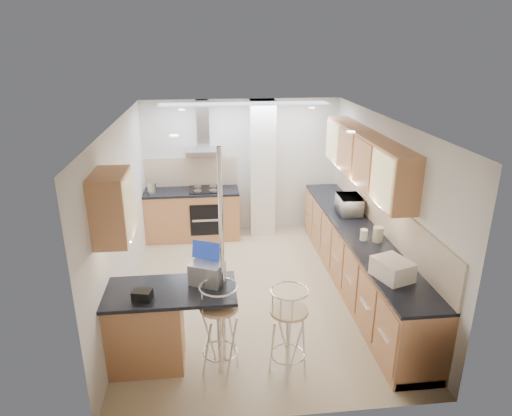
{
  "coord_description": "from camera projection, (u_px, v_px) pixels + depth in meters",
  "views": [
    {
      "loc": [
        -0.65,
        -5.84,
        3.47
      ],
      "look_at": [
        0.02,
        0.2,
        1.23
      ],
      "focal_mm": 32.0,
      "sensor_mm": 36.0,
      "label": 1
    }
  ],
  "objects": [
    {
      "name": "ground",
      "position": [
        256.0,
        291.0,
        6.71
      ],
      "size": [
        4.8,
        4.8,
        0.0
      ],
      "primitive_type": "plane",
      "color": "tan",
      "rests_on": "ground"
    },
    {
      "name": "room_shell",
      "position": [
        276.0,
        183.0,
        6.56
      ],
      "size": [
        3.64,
        4.84,
        2.51
      ],
      "color": "silver",
      "rests_on": "ground"
    },
    {
      "name": "right_counter",
      "position": [
        357.0,
        258.0,
        6.71
      ],
      "size": [
        0.63,
        4.4,
        0.92
      ],
      "color": "tan",
      "rests_on": "ground"
    },
    {
      "name": "back_counter",
      "position": [
        193.0,
        214.0,
        8.41
      ],
      "size": [
        1.7,
        0.63,
        0.92
      ],
      "color": "tan",
      "rests_on": "ground"
    },
    {
      "name": "peninsula",
      "position": [
        171.0,
        326.0,
        5.08
      ],
      "size": [
        1.47,
        0.72,
        0.94
      ],
      "color": "tan",
      "rests_on": "ground"
    },
    {
      "name": "microwave",
      "position": [
        349.0,
        205.0,
        7.11
      ],
      "size": [
        0.36,
        0.52,
        0.28
      ],
      "primitive_type": "imported",
      "rotation": [
        0.0,
        0.0,
        1.53
      ],
      "color": "silver",
      "rests_on": "right_counter"
    },
    {
      "name": "laptop",
      "position": [
        207.0,
        273.0,
        5.03
      ],
      "size": [
        0.43,
        0.38,
        0.24
      ],
      "primitive_type": "cube",
      "rotation": [
        0.0,
        0.0,
        -0.43
      ],
      "color": "#A7ABAF",
      "rests_on": "peninsula"
    },
    {
      "name": "bag",
      "position": [
        142.0,
        295.0,
        4.72
      ],
      "size": [
        0.22,
        0.18,
        0.11
      ],
      "primitive_type": "cube",
      "rotation": [
        0.0,
        0.0,
        -0.22
      ],
      "color": "black",
      "rests_on": "peninsula"
    },
    {
      "name": "bar_stool_near",
      "position": [
        220.0,
        329.0,
        4.94
      ],
      "size": [
        0.48,
        0.48,
        1.08
      ],
      "primitive_type": null,
      "rotation": [
        0.0,
        0.0,
        -0.09
      ],
      "color": "#DDAA77",
      "rests_on": "ground"
    },
    {
      "name": "bar_stool_end",
      "position": [
        288.0,
        332.0,
        4.9
      ],
      "size": [
        0.6,
        0.6,
        1.05
      ],
      "primitive_type": null,
      "rotation": [
        0.0,
        0.0,
        0.94
      ],
      "color": "#DDAA77",
      "rests_on": "ground"
    },
    {
      "name": "jar_a",
      "position": [
        352.0,
        201.0,
        7.42
      ],
      "size": [
        0.14,
        0.14,
        0.18
      ],
      "primitive_type": "cylinder",
      "rotation": [
        0.0,
        0.0,
        0.24
      ],
      "color": "#F1E1D1",
      "rests_on": "right_counter"
    },
    {
      "name": "jar_b",
      "position": [
        358.0,
        209.0,
        7.13
      ],
      "size": [
        0.12,
        0.12,
        0.16
      ],
      "primitive_type": "cylinder",
      "rotation": [
        0.0,
        0.0,
        0.07
      ],
      "color": "#F1E1D1",
      "rests_on": "right_counter"
    },
    {
      "name": "jar_c",
      "position": [
        378.0,
        234.0,
        6.12
      ],
      "size": [
        0.18,
        0.18,
        0.21
      ],
      "primitive_type": "cylinder",
      "rotation": [
        0.0,
        0.0,
        0.35
      ],
      "color": "#ACA58A",
      "rests_on": "right_counter"
    },
    {
      "name": "jar_d",
      "position": [
        364.0,
        235.0,
        6.18
      ],
      "size": [
        0.12,
        0.12,
        0.15
      ],
      "primitive_type": "cylinder",
      "rotation": [
        0.0,
        0.0,
        -0.18
      ],
      "color": "silver",
      "rests_on": "right_counter"
    },
    {
      "name": "bread_bin",
      "position": [
        392.0,
        269.0,
        5.18
      ],
      "size": [
        0.46,
        0.51,
        0.22
      ],
      "primitive_type": "cube",
      "rotation": [
        0.0,
        0.0,
        0.34
      ],
      "color": "#F1E1D1",
      "rests_on": "right_counter"
    },
    {
      "name": "kettle",
      "position": [
        152.0,
        188.0,
        8.03
      ],
      "size": [
        0.16,
        0.16,
        0.21
      ],
      "primitive_type": "cylinder",
      "color": "#B4B6B9",
      "rests_on": "back_counter"
    }
  ]
}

